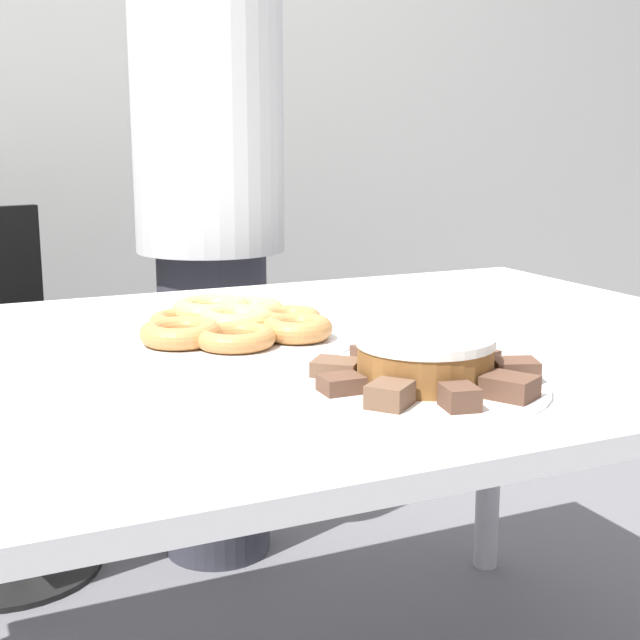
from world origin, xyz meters
The scene contains 24 objects.
wall_back centered at (0.00, 1.65, 1.30)m, with size 8.00×0.05×2.60m.
table centered at (0.00, 0.00, 0.68)m, with size 1.61×1.09×0.76m.
person_standing centered at (0.15, 0.87, 0.85)m, with size 0.37×0.37×1.63m.
plate_cake centered at (0.06, -0.30, 0.76)m, with size 0.32×0.32×0.01m.
plate_donuts centered at (-0.06, 0.08, 0.76)m, with size 0.40×0.40×0.01m.
frosted_cake centered at (0.06, -0.30, 0.80)m, with size 0.18×0.18×0.06m.
lamington_0 centered at (0.12, -0.40, 0.78)m, with size 0.07×0.08×0.03m.
lamington_1 centered at (0.17, -0.34, 0.78)m, with size 0.07×0.06×0.03m.
lamington_2 centered at (0.18, -0.26, 0.78)m, with size 0.05×0.05×0.02m.
lamington_3 centered at (0.13, -0.20, 0.78)m, with size 0.07×0.07×0.03m.
lamington_4 centered at (0.05, -0.18, 0.78)m, with size 0.04×0.05×0.02m.
lamington_5 centered at (-0.02, -0.22, 0.78)m, with size 0.08×0.08×0.02m.
lamington_6 centered at (-0.05, -0.30, 0.78)m, with size 0.05×0.04×0.02m.
lamington_7 centered at (-0.03, -0.37, 0.78)m, with size 0.07×0.07×0.03m.
lamington_8 centered at (0.04, -0.42, 0.78)m, with size 0.05×0.05×0.03m.
donut_0 centered at (-0.06, 0.08, 0.79)m, with size 0.12×0.12×0.04m.
donut_1 centered at (-0.09, -0.02, 0.78)m, with size 0.12×0.12×0.03m.
donut_2 centered at (0.01, -0.01, 0.79)m, with size 0.11×0.11×0.03m.
donut_3 centered at (0.03, 0.07, 0.79)m, with size 0.11×0.11×0.03m.
donut_4 centered at (-0.01, 0.14, 0.79)m, with size 0.11×0.11×0.04m.
donut_5 centered at (-0.07, 0.18, 0.79)m, with size 0.13×0.13×0.04m.
donut_6 centered at (-0.13, 0.13, 0.78)m, with size 0.12×0.12×0.03m.
donut_7 centered at (-0.16, 0.04, 0.79)m, with size 0.12×0.12×0.03m.
napkin centered at (0.54, -0.11, 0.76)m, with size 0.18×0.16×0.01m.
Camera 1 is at (-0.52, -1.25, 1.08)m, focal length 50.00 mm.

